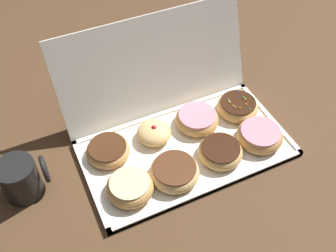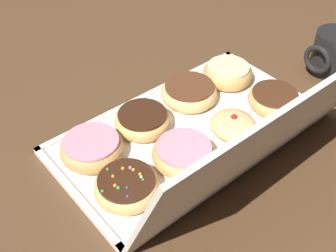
{
  "view_description": "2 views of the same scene",
  "coord_description": "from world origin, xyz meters",
  "px_view_note": "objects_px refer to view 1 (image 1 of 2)",
  "views": [
    {
      "loc": [
        -0.31,
        -0.55,
        0.81
      ],
      "look_at": [
        -0.03,
        0.05,
        0.06
      ],
      "focal_mm": 41.78,
      "sensor_mm": 36.0,
      "label": 1
    },
    {
      "loc": [
        0.43,
        0.46,
        0.59
      ],
      "look_at": [
        0.03,
        -0.02,
        0.03
      ],
      "focal_mm": 45.47,
      "sensor_mm": 36.0,
      "label": 2
    }
  ],
  "objects_px": {
    "chocolate_frosted_donut_2": "(220,152)",
    "pink_frosted_donut_6": "(197,119)",
    "glazed_ring_donut_0": "(130,187)",
    "chocolate_frosted_donut_1": "(175,172)",
    "coffee_mug": "(21,178)",
    "pink_frosted_donut_3": "(260,135)",
    "jelly_filled_donut_5": "(154,133)",
    "donut_box": "(186,149)",
    "chocolate_frosted_donut_4": "(108,150)",
    "sprinkle_donut_7": "(237,106)"
  },
  "relations": [
    {
      "from": "glazed_ring_donut_0",
      "to": "pink_frosted_donut_6",
      "type": "bearing_deg",
      "value": 27.25
    },
    {
      "from": "donut_box",
      "to": "pink_frosted_donut_6",
      "type": "xyz_separation_m",
      "value": [
        0.06,
        0.06,
        0.02
      ]
    },
    {
      "from": "coffee_mug",
      "to": "chocolate_frosted_donut_1",
      "type": "bearing_deg",
      "value": -19.53
    },
    {
      "from": "jelly_filled_donut_5",
      "to": "pink_frosted_donut_3",
      "type": "bearing_deg",
      "value": -26.83
    },
    {
      "from": "pink_frosted_donut_6",
      "to": "pink_frosted_donut_3",
      "type": "bearing_deg",
      "value": -44.9
    },
    {
      "from": "chocolate_frosted_donut_4",
      "to": "sprinkle_donut_7",
      "type": "bearing_deg",
      "value": -0.92
    },
    {
      "from": "chocolate_frosted_donut_4",
      "to": "jelly_filled_donut_5",
      "type": "xyz_separation_m",
      "value": [
        0.13,
        0.0,
        0.0
      ]
    },
    {
      "from": "pink_frosted_donut_3",
      "to": "sprinkle_donut_7",
      "type": "relative_size",
      "value": 1.05
    },
    {
      "from": "chocolate_frosted_donut_4",
      "to": "sprinkle_donut_7",
      "type": "distance_m",
      "value": 0.38
    },
    {
      "from": "donut_box",
      "to": "chocolate_frosted_donut_4",
      "type": "xyz_separation_m",
      "value": [
        -0.19,
        0.06,
        0.02
      ]
    },
    {
      "from": "chocolate_frosted_donut_2",
      "to": "jelly_filled_donut_5",
      "type": "distance_m",
      "value": 0.18
    },
    {
      "from": "chocolate_frosted_donut_2",
      "to": "chocolate_frosted_donut_1",
      "type": "bearing_deg",
      "value": -176.91
    },
    {
      "from": "donut_box",
      "to": "chocolate_frosted_donut_4",
      "type": "height_order",
      "value": "chocolate_frosted_donut_4"
    },
    {
      "from": "chocolate_frosted_donut_1",
      "to": "chocolate_frosted_donut_4",
      "type": "height_order",
      "value": "chocolate_frosted_donut_1"
    },
    {
      "from": "sprinkle_donut_7",
      "to": "coffee_mug",
      "type": "xyz_separation_m",
      "value": [
        -0.59,
        -0.01,
        0.02
      ]
    },
    {
      "from": "glazed_ring_donut_0",
      "to": "chocolate_frosted_donut_1",
      "type": "xyz_separation_m",
      "value": [
        0.11,
        -0.0,
        -0.0
      ]
    },
    {
      "from": "pink_frosted_donut_3",
      "to": "pink_frosted_donut_6",
      "type": "xyz_separation_m",
      "value": [
        -0.12,
        0.12,
        -0.0
      ]
    },
    {
      "from": "donut_box",
      "to": "pink_frosted_donut_6",
      "type": "relative_size",
      "value": 4.5
    },
    {
      "from": "donut_box",
      "to": "chocolate_frosted_donut_1",
      "type": "height_order",
      "value": "chocolate_frosted_donut_1"
    },
    {
      "from": "chocolate_frosted_donut_2",
      "to": "pink_frosted_donut_6",
      "type": "relative_size",
      "value": 0.96
    },
    {
      "from": "pink_frosted_donut_3",
      "to": "chocolate_frosted_donut_1",
      "type": "bearing_deg",
      "value": -177.84
    },
    {
      "from": "chocolate_frosted_donut_2",
      "to": "pink_frosted_donut_6",
      "type": "bearing_deg",
      "value": 90.58
    },
    {
      "from": "sprinkle_donut_7",
      "to": "jelly_filled_donut_5",
      "type": "bearing_deg",
      "value": 177.89
    },
    {
      "from": "chocolate_frosted_donut_4",
      "to": "jelly_filled_donut_5",
      "type": "distance_m",
      "value": 0.13
    },
    {
      "from": "glazed_ring_donut_0",
      "to": "chocolate_frosted_donut_4",
      "type": "bearing_deg",
      "value": 94.57
    },
    {
      "from": "chocolate_frosted_donut_1",
      "to": "chocolate_frosted_donut_2",
      "type": "xyz_separation_m",
      "value": [
        0.13,
        0.01,
        -0.0
      ]
    },
    {
      "from": "chocolate_frosted_donut_1",
      "to": "pink_frosted_donut_6",
      "type": "height_order",
      "value": "same"
    },
    {
      "from": "glazed_ring_donut_0",
      "to": "pink_frosted_donut_6",
      "type": "distance_m",
      "value": 0.27
    },
    {
      "from": "donut_box",
      "to": "sprinkle_donut_7",
      "type": "xyz_separation_m",
      "value": [
        0.19,
        0.06,
        0.02
      ]
    },
    {
      "from": "sprinkle_donut_7",
      "to": "pink_frosted_donut_6",
      "type": "bearing_deg",
      "value": 177.63
    },
    {
      "from": "glazed_ring_donut_0",
      "to": "chocolate_frosted_donut_1",
      "type": "relative_size",
      "value": 0.93
    },
    {
      "from": "glazed_ring_donut_0",
      "to": "jelly_filled_donut_5",
      "type": "relative_size",
      "value": 1.25
    },
    {
      "from": "pink_frosted_donut_3",
      "to": "jelly_filled_donut_5",
      "type": "xyz_separation_m",
      "value": [
        -0.25,
        0.12,
        0.0
      ]
    },
    {
      "from": "chocolate_frosted_donut_4",
      "to": "glazed_ring_donut_0",
      "type": "bearing_deg",
      "value": -85.43
    },
    {
      "from": "chocolate_frosted_donut_1",
      "to": "coffee_mug",
      "type": "relative_size",
      "value": 1.1
    },
    {
      "from": "chocolate_frosted_donut_1",
      "to": "sprinkle_donut_7",
      "type": "distance_m",
      "value": 0.28
    },
    {
      "from": "glazed_ring_donut_0",
      "to": "chocolate_frosted_donut_1",
      "type": "bearing_deg",
      "value": -2.24
    },
    {
      "from": "pink_frosted_donut_6",
      "to": "sprinkle_donut_7",
      "type": "distance_m",
      "value": 0.12
    },
    {
      "from": "coffee_mug",
      "to": "glazed_ring_donut_0",
      "type": "bearing_deg",
      "value": -27.28
    },
    {
      "from": "chocolate_frosted_donut_2",
      "to": "pink_frosted_donut_6",
      "type": "distance_m",
      "value": 0.12
    },
    {
      "from": "pink_frosted_donut_3",
      "to": "pink_frosted_donut_6",
      "type": "height_order",
      "value": "same"
    },
    {
      "from": "donut_box",
      "to": "sprinkle_donut_7",
      "type": "bearing_deg",
      "value": 16.96
    },
    {
      "from": "coffee_mug",
      "to": "pink_frosted_donut_3",
      "type": "bearing_deg",
      "value": -10.6
    },
    {
      "from": "donut_box",
      "to": "pink_frosted_donut_3",
      "type": "distance_m",
      "value": 0.2
    },
    {
      "from": "pink_frosted_donut_3",
      "to": "coffee_mug",
      "type": "distance_m",
      "value": 0.6
    },
    {
      "from": "pink_frosted_donut_6",
      "to": "coffee_mug",
      "type": "bearing_deg",
      "value": -178.7
    },
    {
      "from": "donut_box",
      "to": "coffee_mug",
      "type": "xyz_separation_m",
      "value": [
        -0.4,
        0.05,
        0.05
      ]
    },
    {
      "from": "donut_box",
      "to": "glazed_ring_donut_0",
      "type": "relative_size",
      "value": 4.7
    },
    {
      "from": "glazed_ring_donut_0",
      "to": "jelly_filled_donut_5",
      "type": "bearing_deg",
      "value": 47.59
    },
    {
      "from": "jelly_filled_donut_5",
      "to": "glazed_ring_donut_0",
      "type": "bearing_deg",
      "value": -132.41
    }
  ]
}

